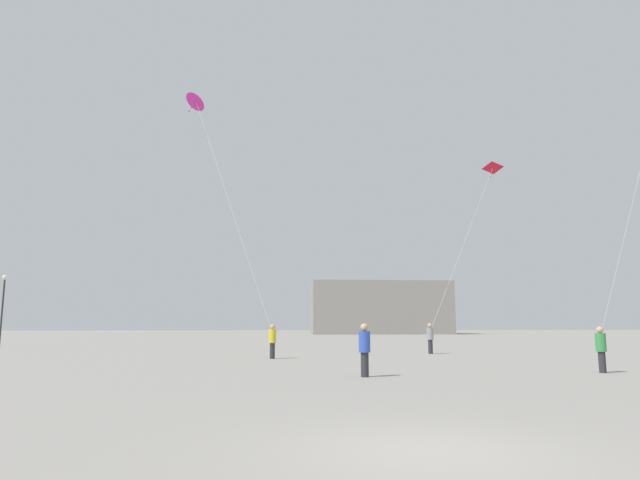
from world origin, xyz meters
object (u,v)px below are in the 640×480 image
(person_in_blue, at_px, (365,347))
(kite_magenta_diamond, at_px, (196,102))
(lamppost_east, at_px, (3,300))
(kite_crimson_delta, at_px, (491,172))
(person_in_yellow, at_px, (272,340))
(person_in_green, at_px, (601,347))
(building_left_hall, at_px, (380,308))
(person_in_grey, at_px, (430,337))

(person_in_blue, height_order, kite_magenta_diamond, kite_magenta_diamond)
(kite_magenta_diamond, bearing_deg, lamppost_east, 150.43)
(person_in_blue, xyz_separation_m, kite_crimson_delta, (14.10, 22.35, 12.78))
(person_in_blue, distance_m, kite_crimson_delta, 29.36)
(person_in_blue, bearing_deg, kite_crimson_delta, 73.09)
(lamppost_east, bearing_deg, person_in_yellow, -32.27)
(person_in_green, relative_size, kite_magenta_diamond, 0.11)
(person_in_blue, height_order, person_in_yellow, person_in_blue)
(kite_crimson_delta, bearing_deg, building_left_hall, 88.05)
(person_in_yellow, bearing_deg, person_in_blue, -111.08)
(kite_magenta_diamond, xyz_separation_m, lamppost_east, (-14.37, 8.15, -12.02))
(person_in_grey, bearing_deg, lamppost_east, 72.30)
(person_in_green, distance_m, lamppost_east, 38.36)
(kite_crimson_delta, bearing_deg, person_in_grey, -133.64)
(person_in_green, xyz_separation_m, kite_crimson_delta, (5.05, 21.52, 12.85))
(person_in_blue, distance_m, person_in_green, 9.10)
(person_in_green, bearing_deg, kite_crimson_delta, -71.09)
(lamppost_east, bearing_deg, person_in_blue, -45.09)
(person_in_blue, distance_m, person_in_grey, 15.68)
(kite_crimson_delta, bearing_deg, person_in_green, -103.20)
(person_in_grey, xyz_separation_m, person_in_yellow, (-9.58, -3.96, -0.03))
(person_in_green, bearing_deg, person_in_yellow, -5.79)
(person_in_yellow, bearing_deg, person_in_grey, -15.58)
(person_in_green, relative_size, lamppost_east, 0.32)
(kite_magenta_diamond, distance_m, lamppost_east, 20.43)
(kite_magenta_diamond, bearing_deg, person_in_grey, -0.34)
(building_left_hall, distance_m, lamppost_east, 68.80)
(person_in_green, distance_m, person_in_grey, 13.72)
(person_in_grey, bearing_deg, kite_crimson_delta, -45.43)
(kite_crimson_delta, bearing_deg, person_in_yellow, -145.16)
(building_left_hall, bearing_deg, person_in_grey, -98.40)
(kite_crimson_delta, distance_m, kite_magenta_diamond, 23.66)
(person_in_yellow, distance_m, lamppost_east, 22.99)
(person_in_yellow, xyz_separation_m, lamppost_east, (-19.31, 12.20, 2.55))
(person_in_yellow, distance_m, kite_crimson_delta, 24.62)
(person_in_grey, bearing_deg, building_left_hall, -10.19)
(person_in_blue, height_order, person_in_grey, person_in_grey)
(kite_crimson_delta, xyz_separation_m, lamppost_east, (-36.57, 0.18, -10.26))
(person_in_grey, bearing_deg, person_in_blue, 154.02)
(kite_crimson_delta, relative_size, building_left_hall, 0.54)
(person_in_blue, relative_size, building_left_hall, 0.07)
(person_in_yellow, height_order, building_left_hall, building_left_hall)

